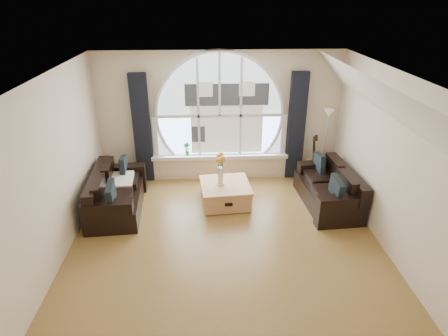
# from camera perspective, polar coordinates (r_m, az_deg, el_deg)

# --- Properties ---
(ground) EXTENTS (5.00, 5.50, 0.01)m
(ground) POSITION_cam_1_polar(r_m,az_deg,el_deg) (6.08, 0.43, -12.66)
(ground) COLOR brown
(ground) RESTS_ON ground
(ceiling) EXTENTS (5.00, 5.50, 0.01)m
(ceiling) POSITION_cam_1_polar(r_m,az_deg,el_deg) (4.91, 0.53, 13.08)
(ceiling) COLOR silver
(ceiling) RESTS_ON ground
(wall_back) EXTENTS (5.00, 0.01, 2.70)m
(wall_back) POSITION_cam_1_polar(r_m,az_deg,el_deg) (7.91, -0.67, 7.67)
(wall_back) COLOR beige
(wall_back) RESTS_ON ground
(wall_front) EXTENTS (5.00, 0.01, 2.70)m
(wall_front) POSITION_cam_1_polar(r_m,az_deg,el_deg) (3.15, 3.59, -23.95)
(wall_front) COLOR beige
(wall_front) RESTS_ON ground
(wall_left) EXTENTS (0.01, 5.50, 2.70)m
(wall_left) POSITION_cam_1_polar(r_m,az_deg,el_deg) (5.79, -25.06, -1.61)
(wall_left) COLOR beige
(wall_left) RESTS_ON ground
(wall_right) EXTENTS (0.01, 5.50, 2.70)m
(wall_right) POSITION_cam_1_polar(r_m,az_deg,el_deg) (6.03, 24.93, -0.55)
(wall_right) COLOR beige
(wall_right) RESTS_ON ground
(attic_slope) EXTENTS (0.92, 5.50, 0.72)m
(attic_slope) POSITION_cam_1_polar(r_m,az_deg,el_deg) (5.57, 24.02, 8.68)
(attic_slope) COLOR silver
(attic_slope) RESTS_ON ground
(arched_window) EXTENTS (2.60, 0.06, 2.15)m
(arched_window) POSITION_cam_1_polar(r_m,az_deg,el_deg) (7.81, -0.67, 9.53)
(arched_window) COLOR silver
(arched_window) RESTS_ON wall_back
(window_sill) EXTENTS (2.90, 0.22, 0.08)m
(window_sill) POSITION_cam_1_polar(r_m,az_deg,el_deg) (8.11, -0.61, 1.79)
(window_sill) COLOR white
(window_sill) RESTS_ON wall_back
(window_frame) EXTENTS (2.76, 0.08, 2.15)m
(window_frame) POSITION_cam_1_polar(r_m,az_deg,el_deg) (7.78, -0.66, 9.47)
(window_frame) COLOR white
(window_frame) RESTS_ON wall_back
(neighbor_house) EXTENTS (1.70, 0.02, 1.50)m
(neighbor_house) POSITION_cam_1_polar(r_m,az_deg,el_deg) (7.83, 0.45, 8.64)
(neighbor_house) COLOR silver
(neighbor_house) RESTS_ON wall_back
(curtain_left) EXTENTS (0.35, 0.12, 2.30)m
(curtain_left) POSITION_cam_1_polar(r_m,az_deg,el_deg) (7.97, -12.26, 5.70)
(curtain_left) COLOR black
(curtain_left) RESTS_ON ground
(curtain_right) EXTENTS (0.35, 0.12, 2.30)m
(curtain_right) POSITION_cam_1_polar(r_m,az_deg,el_deg) (8.08, 10.85, 6.10)
(curtain_right) COLOR black
(curtain_right) RESTS_ON ground
(sofa_left) EXTENTS (0.96, 1.74, 0.75)m
(sofa_left) POSITION_cam_1_polar(r_m,az_deg,el_deg) (7.22, -15.89, -3.34)
(sofa_left) COLOR black
(sofa_left) RESTS_ON ground
(sofa_right) EXTENTS (0.94, 1.71, 0.74)m
(sofa_right) POSITION_cam_1_polar(r_m,az_deg,el_deg) (7.38, 15.46, -2.63)
(sofa_right) COLOR black
(sofa_right) RESTS_ON ground
(coffee_chest) EXTENTS (0.99, 0.99, 0.45)m
(coffee_chest) POSITION_cam_1_polar(r_m,az_deg,el_deg) (7.25, 0.19, -3.74)
(coffee_chest) COLOR tan
(coffee_chest) RESTS_ON ground
(throw_blanket) EXTENTS (0.59, 0.59, 0.10)m
(throw_blanket) POSITION_cam_1_polar(r_m,az_deg,el_deg) (7.36, -15.69, -1.86)
(throw_blanket) COLOR silver
(throw_blanket) RESTS_ON sofa_left
(vase_flowers) EXTENTS (0.24, 0.24, 0.70)m
(vase_flowers) POSITION_cam_1_polar(r_m,az_deg,el_deg) (6.99, -0.53, 0.37)
(vase_flowers) COLOR white
(vase_flowers) RESTS_ON coffee_chest
(floor_lamp) EXTENTS (0.24, 0.24, 1.60)m
(floor_lamp) POSITION_cam_1_polar(r_m,az_deg,el_deg) (8.12, 14.94, 3.14)
(floor_lamp) COLOR #B2B2B2
(floor_lamp) RESTS_ON ground
(guitar) EXTENTS (0.37, 0.26, 1.06)m
(guitar) POSITION_cam_1_polar(r_m,az_deg,el_deg) (8.24, 13.18, 1.64)
(guitar) COLOR brown
(guitar) RESTS_ON ground
(potted_plant) EXTENTS (0.17, 0.15, 0.28)m
(potted_plant) POSITION_cam_1_polar(r_m,az_deg,el_deg) (8.05, -5.62, 2.88)
(potted_plant) COLOR #1E6023
(potted_plant) RESTS_ON window_sill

